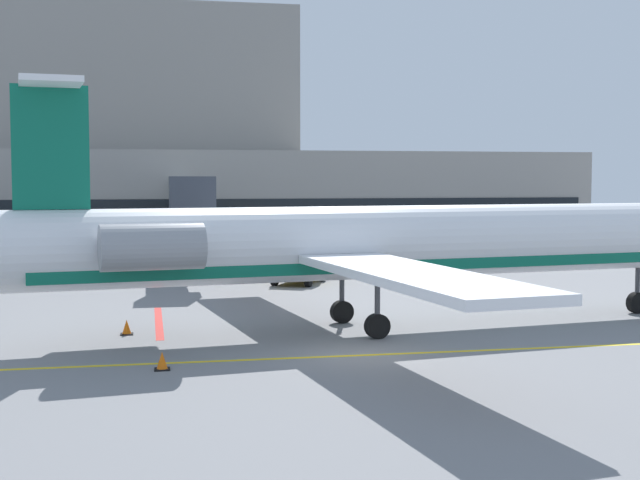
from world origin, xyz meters
The scene contains 8 objects.
ground centered at (0.00, 0.00, -0.05)m, with size 120.00×120.00×0.11m.
terminal_building centered at (-3.02, 49.25, 7.43)m, with size 60.23×17.52×20.40m.
jet_bridge_west centered at (-4.44, 28.51, 4.48)m, with size 2.40×21.48×5.85m.
regional_jet centered at (1.84, 4.64, 3.28)m, with size 35.19×26.83×8.91m.
baggage_tug centered at (-2.71, 24.24, 0.96)m, with size 3.16×2.58×2.13m.
pushback_tractor centered at (1.50, 19.87, 1.05)m, with size 3.46×4.18×2.34m.
safety_cone_alpha centered at (-7.57, 5.33, 0.25)m, with size 0.47×0.47×0.55m.
safety_cone_charlie centered at (-6.39, -0.92, 0.25)m, with size 0.47×0.47×0.55m.
Camera 1 is at (-6.72, -27.05, 5.72)m, focal length 48.81 mm.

